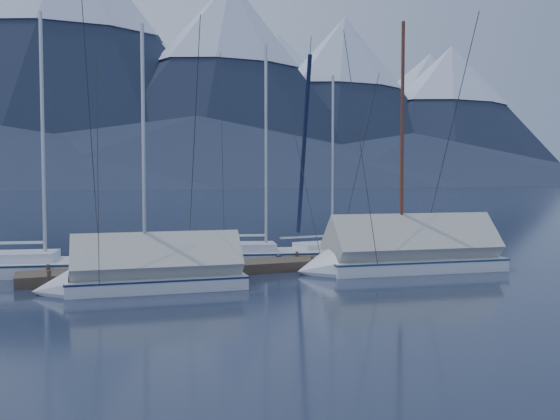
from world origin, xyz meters
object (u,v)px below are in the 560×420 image
Objects in this scene: sailboat_covered_near at (397,257)px; sailboat_covered_far at (141,276)px; sailboat_open_left at (61,269)px; sailboat_open_right at (341,254)px; sailboat_open_mid at (278,257)px; person at (391,233)px.

sailboat_covered_near reaches higher than sailboat_covered_far.
sailboat_open_left is at bearing 116.98° from sailboat_covered_far.
sailboat_covered_near is at bearing -88.85° from sailboat_open_right.
sailboat_covered_far is (-6.17, -4.11, 0.26)m from sailboat_open_mid.
sailboat_covered_near is at bearing -51.75° from sailboat_open_mid.
sailboat_covered_near is at bearing -19.03° from sailboat_open_left.
sailboat_open_right is at bearing 91.15° from sailboat_covered_near.
sailboat_open_left reaches higher than person.
sailboat_covered_far is at bearing -154.70° from sailboat_open_right.
sailboat_covered_near is at bearing 1.34° from sailboat_covered_far.
sailboat_open_left reaches higher than sailboat_open_right.
sailboat_open_right is 2.42m from person.
sailboat_open_right is at bearing 39.87° from person.
sailboat_open_mid is at bearing 128.25° from sailboat_covered_near.
sailboat_open_right is 10.13m from sailboat_covered_far.
sailboat_open_right is at bearing 1.03° from sailboat_open_left.
person is at bearing -18.73° from sailboat_open_mid.
sailboat_open_mid is 1.13× the size of sailboat_open_right.
sailboat_open_left reaches higher than sailboat_open_mid.
sailboat_covered_far is at bearing -178.66° from sailboat_covered_near.
sailboat_open_left is 6.15× the size of person.
sailboat_open_left is at bearing 83.86° from person.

